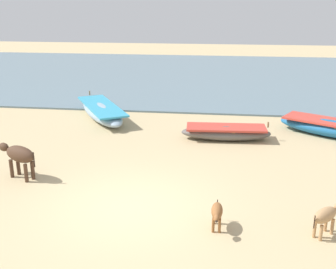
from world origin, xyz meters
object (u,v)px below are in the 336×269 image
Objects in this scene: fishing_boat_0 at (102,111)px; cow_adult_dark at (19,155)px; calf_near_tan at (326,216)px; fishing_boat_1 at (226,132)px; calf_far_brown at (217,212)px; fishing_boat_3 at (331,128)px.

fishing_boat_0 is 6.34m from cow_adult_dark.
fishing_boat_1 is at bearing 63.51° from calf_near_tan.
calf_near_tan is at bearing 91.46° from calf_far_brown.
fishing_boat_0 and fishing_boat_3 have the same top height.
fishing_boat_3 is at bearing 30.87° from calf_near_tan.
fishing_boat_0 is 5.53× the size of calf_near_tan.
fishing_boat_0 reaches higher than fishing_boat_1.
fishing_boat_3 is 8.22m from calf_far_brown.
fishing_boat_1 is 3.96m from fishing_boat_3.
fishing_boat_3 is (3.85, 0.93, 0.05)m from fishing_boat_1.
fishing_boat_0 is at bearing -158.17° from fishing_boat_3.
calf_near_tan is (-1.79, -7.10, 0.15)m from fishing_boat_3.
fishing_boat_0 reaches higher than calf_near_tan.
cow_adult_dark is at bearing 144.47° from fishing_boat_0.
calf_near_tan is at bearing -74.64° from fishing_boat_1.
fishing_boat_1 is at bearing -136.97° from fishing_boat_3.
calf_far_brown is (-2.27, -0.04, -0.06)m from calf_near_tan.
cow_adult_dark is at bearing -147.08° from fishing_boat_1.
calf_near_tan is (7.78, -2.01, -0.22)m from cow_adult_dark.
calf_far_brown is at bearing -95.09° from fishing_boat_1.
fishing_boat_1 reaches higher than calf_near_tan.
calf_near_tan is (2.06, -6.17, 0.20)m from fishing_boat_1.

